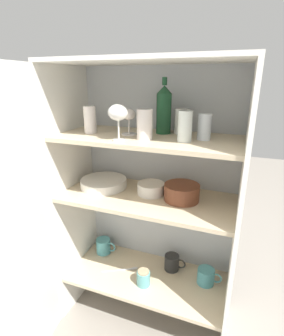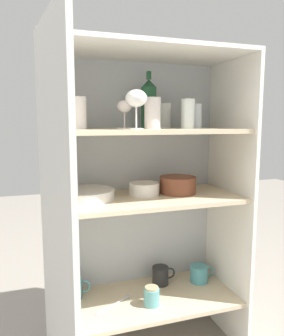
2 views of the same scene
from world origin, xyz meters
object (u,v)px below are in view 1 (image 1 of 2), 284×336
at_px(wine_bottle, 164,110).
at_px(mixing_bowl_large, 182,192).
at_px(serving_bowl_small, 151,188).
at_px(coffee_mug_primary, 172,262).
at_px(plate_stack_white, 104,183).
at_px(storage_jar, 143,278).

relative_size(wine_bottle, mixing_bowl_large, 1.53).
bearing_deg(wine_bottle, mixing_bowl_large, -30.73).
xyz_separation_m(serving_bowl_small, coffee_mug_primary, (0.11, 0.07, -0.49)).
bearing_deg(coffee_mug_primary, wine_bottle, -172.87).
xyz_separation_m(plate_stack_white, serving_bowl_small, (0.28, 0.00, 0.01)).
distance_m(wine_bottle, coffee_mug_primary, 0.89).
bearing_deg(storage_jar, coffee_mug_primary, 56.89).
height_order(plate_stack_white, storage_jar, plate_stack_white).
relative_size(wine_bottle, storage_jar, 2.98).
xyz_separation_m(mixing_bowl_large, coffee_mug_primary, (-0.05, 0.08, -0.50)).
height_order(plate_stack_white, serving_bowl_small, serving_bowl_small).
xyz_separation_m(coffee_mug_primary, storage_jar, (-0.11, -0.18, -0.00)).
relative_size(plate_stack_white, mixing_bowl_large, 1.46).
distance_m(wine_bottle, serving_bowl_small, 0.40).
distance_m(wine_bottle, plate_stack_white, 0.52).
height_order(wine_bottle, coffee_mug_primary, wine_bottle).
xyz_separation_m(wine_bottle, mixing_bowl_large, (0.12, -0.07, -0.39)).
height_order(wine_bottle, serving_bowl_small, wine_bottle).
distance_m(plate_stack_white, serving_bowl_small, 0.28).
bearing_deg(coffee_mug_primary, serving_bowl_small, -149.37).
bearing_deg(mixing_bowl_large, coffee_mug_primary, 121.86).
xyz_separation_m(plate_stack_white, mixing_bowl_large, (0.44, -0.01, 0.02)).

